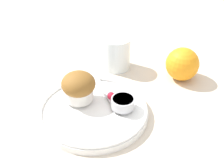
{
  "coord_description": "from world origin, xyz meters",
  "views": [
    {
      "loc": [
        0.3,
        -0.42,
        0.44
      ],
      "look_at": [
        0.03,
        0.05,
        0.06
      ],
      "focal_mm": 50.0,
      "sensor_mm": 36.0,
      "label": 1
    }
  ],
  "objects_px": {
    "muffin": "(79,87)",
    "butter_knife": "(105,90)",
    "orange_fruit": "(182,64)",
    "juice_glass": "(116,53)"
  },
  "relations": [
    {
      "from": "butter_knife",
      "to": "orange_fruit",
      "type": "relative_size",
      "value": 1.86
    },
    {
      "from": "orange_fruit",
      "to": "butter_knife",
      "type": "bearing_deg",
      "value": -127.21
    },
    {
      "from": "butter_knife",
      "to": "orange_fruit",
      "type": "height_order",
      "value": "orange_fruit"
    },
    {
      "from": "juice_glass",
      "to": "butter_knife",
      "type": "bearing_deg",
      "value": -72.08
    },
    {
      "from": "orange_fruit",
      "to": "juice_glass",
      "type": "height_order",
      "value": "juice_glass"
    },
    {
      "from": "juice_glass",
      "to": "orange_fruit",
      "type": "bearing_deg",
      "value": 12.04
    },
    {
      "from": "muffin",
      "to": "butter_knife",
      "type": "height_order",
      "value": "muffin"
    },
    {
      "from": "muffin",
      "to": "juice_glass",
      "type": "relative_size",
      "value": 0.86
    },
    {
      "from": "muffin",
      "to": "juice_glass",
      "type": "height_order",
      "value": "same"
    },
    {
      "from": "butter_knife",
      "to": "orange_fruit",
      "type": "distance_m",
      "value": 0.2
    }
  ]
}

